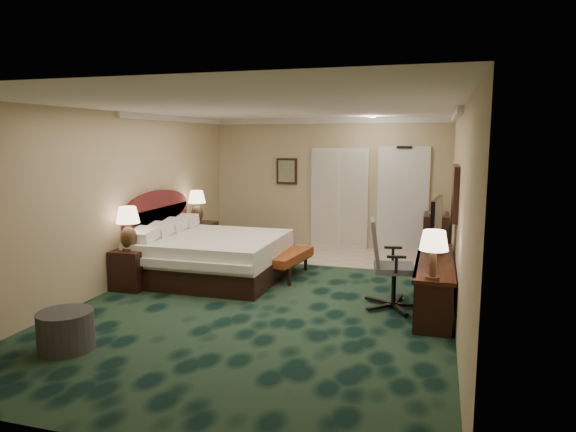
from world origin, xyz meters
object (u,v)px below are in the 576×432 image
(ottoman, at_px, (66,330))
(tv, at_px, (436,223))
(bed, at_px, (213,257))
(bed_bench, at_px, (289,265))
(minibar, at_px, (436,237))
(nightstand_far, at_px, (200,239))
(lamp_far, at_px, (197,207))
(nightstand_near, at_px, (132,269))
(lamp_near, at_px, (128,228))
(desk, at_px, (434,283))
(desk_chair, at_px, (394,264))

(ottoman, relative_size, tv, 0.61)
(bed, bearing_deg, bed_bench, 19.22)
(bed_bench, distance_m, minibar, 3.09)
(nightstand_far, height_order, lamp_far, lamp_far)
(ottoman, bearing_deg, nightstand_near, 105.81)
(nightstand_far, xyz_separation_m, tv, (4.44, -1.18, 0.71))
(lamp_near, distance_m, desk, 4.54)
(bed, xyz_separation_m, lamp_far, (-0.94, 1.34, 0.63))
(desk_chair, bearing_deg, desk, 10.27)
(tv, xyz_separation_m, desk_chair, (-0.52, -0.92, -0.43))
(lamp_far, relative_size, ottoman, 1.06)
(lamp_far, bearing_deg, nightstand_far, 63.06)
(desk_chair, distance_m, minibar, 3.19)
(nightstand_far, bearing_deg, lamp_far, -116.94)
(ottoman, bearing_deg, bed_bench, 67.37)
(lamp_near, distance_m, minibar, 5.62)
(lamp_near, distance_m, bed_bench, 2.63)
(nightstand_near, bearing_deg, ottoman, -74.19)
(lamp_near, bearing_deg, desk_chair, 3.29)
(tv, bearing_deg, nightstand_far, 171.26)
(nightstand_near, height_order, lamp_near, lamp_near)
(bed, bearing_deg, lamp_near, -135.43)
(tv, bearing_deg, desk_chair, -113.26)
(nightstand_near, relative_size, desk, 0.26)
(bed, xyz_separation_m, nightstand_far, (-0.92, 1.39, -0.02))
(desk, xyz_separation_m, tv, (-0.01, 0.73, 0.71))
(lamp_far, bearing_deg, desk_chair, -27.49)
(nightstand_near, relative_size, nightstand_far, 0.92)
(nightstand_near, height_order, ottoman, nightstand_near)
(nightstand_near, bearing_deg, nightstand_far, 89.46)
(desk, height_order, desk_chair, desk_chair)
(ottoman, relative_size, desk, 0.26)
(tv, bearing_deg, ottoman, -132.56)
(nightstand_far, xyz_separation_m, desk, (4.45, -1.91, 0.00))
(tv, bearing_deg, bed_bench, -178.83)
(bed_bench, height_order, desk, desk)
(nightstand_far, bearing_deg, desk_chair, -28.17)
(lamp_near, relative_size, minibar, 0.76)
(nightstand_near, height_order, tv, tv)
(nightstand_far, height_order, desk_chair, desk_chair)
(nightstand_far, relative_size, lamp_near, 1.00)
(bed, relative_size, nightstand_near, 3.61)
(bed, height_order, ottoman, bed)
(nightstand_near, height_order, bed_bench, nightstand_near)
(bed_bench, distance_m, tv, 2.49)
(minibar, bearing_deg, lamp_far, -166.29)
(nightstand_near, height_order, minibar, minibar)
(lamp_near, bearing_deg, lamp_far, 89.68)
(nightstand_far, bearing_deg, tv, -14.86)
(lamp_near, height_order, ottoman, lamp_near)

